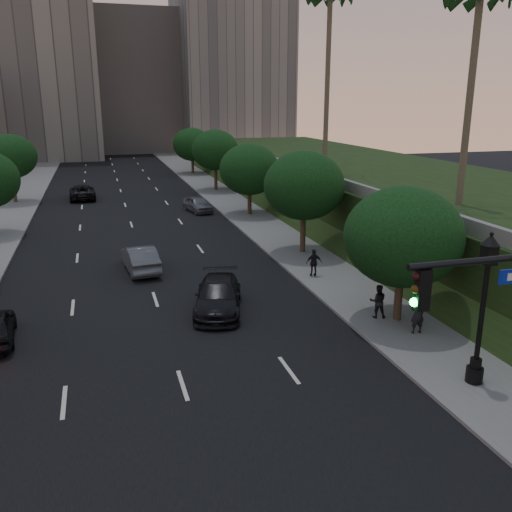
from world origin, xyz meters
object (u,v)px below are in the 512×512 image
object	(u,v)px
sedan_near_right	(218,296)
sedan_far_right	(198,204)
street_lamp	(482,317)
pedestrian_b	(378,301)
pedestrian_c	(314,263)
sedan_far_left	(82,192)
sedan_mid_left	(140,259)
pedestrian_a	(418,314)

from	to	relation	value
sedan_near_right	sedan_far_right	world-z (taller)	sedan_near_right
street_lamp	sedan_near_right	bearing A→B (deg)	127.09
street_lamp	pedestrian_b	distance (m)	6.54
sedan_far_right	pedestrian_c	bearing A→B (deg)	-93.83
sedan_far_left	pedestrian_c	bearing A→B (deg)	110.81
pedestrian_b	pedestrian_c	xyz separation A→B (m)	(-0.48, 6.53, -0.01)
sedan_mid_left	pedestrian_b	bearing A→B (deg)	126.84
sedan_far_right	pedestrian_c	xyz separation A→B (m)	(2.87, -20.80, 0.23)
sedan_far_right	pedestrian_b	bearing A→B (deg)	-94.70
street_lamp	sedan_near_right	world-z (taller)	street_lamp
sedan_far_left	sedan_far_right	bearing A→B (deg)	133.94
sedan_far_left	pedestrian_a	size ratio (longest dim) A/B	3.11
sedan_near_right	sedan_far_left	bearing A→B (deg)	116.62
sedan_far_left	pedestrian_c	distance (m)	33.21
street_lamp	sedan_near_right	distance (m)	12.04
pedestrian_b	street_lamp	bearing A→B (deg)	113.48
sedan_far_left	sedan_near_right	world-z (taller)	sedan_near_right
sedan_far_right	pedestrian_c	distance (m)	21.00
sedan_far_right	pedestrian_a	xyz separation A→B (m)	(4.11, -29.37, 0.31)
street_lamp	pedestrian_c	size ratio (longest dim) A/B	3.59
pedestrian_c	sedan_far_right	bearing A→B (deg)	-76.71
pedestrian_a	sedan_mid_left	bearing A→B (deg)	-48.53
street_lamp	pedestrian_b	world-z (taller)	street_lamp
sedan_near_right	pedestrian_c	xyz separation A→B (m)	(6.28, 3.34, 0.17)
sedan_mid_left	sedan_far_right	bearing A→B (deg)	-116.99
pedestrian_c	pedestrian_b	bearing A→B (deg)	99.66
sedan_far_right	sedan_mid_left	bearing A→B (deg)	-122.95
street_lamp	sedan_mid_left	world-z (taller)	street_lamp
street_lamp	sedan_mid_left	bearing A→B (deg)	121.05
sedan_near_right	sedan_mid_left	bearing A→B (deg)	127.52
sedan_near_right	street_lamp	bearing A→B (deg)	-37.57
pedestrian_a	pedestrian_c	size ratio (longest dim) A/B	1.11
sedan_mid_left	pedestrian_b	world-z (taller)	pedestrian_b
sedan_far_right	street_lamp	bearing A→B (deg)	-95.30
sedan_far_left	pedestrian_c	world-z (taller)	pedestrian_c
sedan_far_left	pedestrian_b	distance (m)	39.45
pedestrian_a	pedestrian_b	xyz separation A→B (m)	(-0.77, 2.04, -0.08)
pedestrian_a	pedestrian_b	size ratio (longest dim) A/B	1.10
sedan_near_right	pedestrian_a	xyz separation A→B (m)	(7.53, -5.22, 0.26)
street_lamp	sedan_far_left	distance (m)	45.59
pedestrian_b	sedan_far_right	bearing A→B (deg)	-63.29
pedestrian_b	pedestrian_c	distance (m)	6.54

